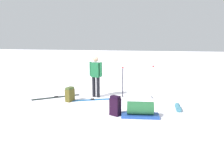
# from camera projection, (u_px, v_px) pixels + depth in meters

# --- Properties ---
(ground_plane) EXTENTS (80.00, 80.00, 0.00)m
(ground_plane) POSITION_uv_depth(u_px,v_px,m) (112.00, 102.00, 8.67)
(ground_plane) COLOR white
(skier_standing) EXTENTS (0.28, 0.56, 1.70)m
(skier_standing) POSITION_uv_depth(u_px,v_px,m) (96.00, 75.00, 9.19)
(skier_standing) COLOR black
(skier_standing) RESTS_ON ground_plane
(ski_pair_near) EXTENTS (0.91, 1.71, 0.05)m
(ski_pair_near) POSITION_uv_depth(u_px,v_px,m) (92.00, 100.00, 8.89)
(ski_pair_near) COLOR #22619D
(ski_pair_near) RESTS_ON ground_plane
(ski_pair_far) EXTENTS (1.40, 1.63, 0.05)m
(ski_pair_far) POSITION_uv_depth(u_px,v_px,m) (56.00, 97.00, 9.29)
(ski_pair_far) COLOR black
(ski_pair_far) RESTS_ON ground_plane
(backpack_large_dark) EXTENTS (0.32, 0.38, 0.63)m
(backpack_large_dark) POSITION_uv_depth(u_px,v_px,m) (115.00, 106.00, 7.05)
(backpack_large_dark) COLOR black
(backpack_large_dark) RESTS_ON ground_plane
(backpack_bright) EXTENTS (0.40, 0.29, 0.56)m
(backpack_bright) POSITION_uv_depth(u_px,v_px,m) (70.00, 94.00, 8.67)
(backpack_bright) COLOR #50491B
(backpack_bright) RESTS_ON ground_plane
(ski_poles_planted_near) EXTENTS (0.21, 0.11, 1.35)m
(ski_poles_planted_near) POSITION_uv_depth(u_px,v_px,m) (153.00, 81.00, 8.96)
(ski_poles_planted_near) COLOR #A9AFC5
(ski_poles_planted_near) RESTS_ON ground_plane
(ski_poles_planted_far) EXTENTS (0.22, 0.12, 1.27)m
(ski_poles_planted_far) POSITION_uv_depth(u_px,v_px,m) (123.00, 80.00, 9.23)
(ski_poles_planted_far) COLOR black
(ski_poles_planted_far) RESTS_ON ground_plane
(gear_sled) EXTENTS (0.61, 1.22, 0.49)m
(gear_sled) POSITION_uv_depth(u_px,v_px,m) (140.00, 110.00, 6.92)
(gear_sled) COLOR #1F4496
(gear_sled) RESTS_ON ground_plane
(sleeping_mat_rolled) EXTENTS (0.56, 0.21, 0.18)m
(sleeping_mat_rolled) POSITION_uv_depth(u_px,v_px,m) (178.00, 107.00, 7.62)
(sleeping_mat_rolled) COLOR teal
(sleeping_mat_rolled) RESTS_ON ground_plane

